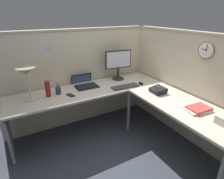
{
  "coord_description": "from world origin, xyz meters",
  "views": [
    {
      "loc": [
        -1.33,
        -1.96,
        1.81
      ],
      "look_at": [
        -0.14,
        0.17,
        0.78
      ],
      "focal_mm": 29.63,
      "sensor_mm": 36.0,
      "label": 1
    }
  ],
  "objects_px": {
    "monitor": "(118,63)",
    "pen_cup": "(58,90)",
    "desk_lamp_dome": "(26,74)",
    "office_phone": "(158,90)",
    "tissue_box": "(223,120)",
    "computer_mouse": "(141,83)",
    "thermos_flask": "(48,89)",
    "wall_clock": "(206,50)",
    "cell_phone": "(70,95)",
    "keyboard": "(125,87)",
    "book_stack": "(198,109)",
    "laptop": "(84,84)"
  },
  "relations": [
    {
      "from": "monitor",
      "to": "pen_cup",
      "type": "height_order",
      "value": "monitor"
    },
    {
      "from": "monitor",
      "to": "desk_lamp_dome",
      "type": "height_order",
      "value": "monitor"
    },
    {
      "from": "office_phone",
      "to": "tissue_box",
      "type": "xyz_separation_m",
      "value": [
        0.03,
        -0.94,
        0.01
      ]
    },
    {
      "from": "computer_mouse",
      "to": "thermos_flask",
      "type": "xyz_separation_m",
      "value": [
        -1.4,
        0.26,
        0.09
      ]
    },
    {
      "from": "tissue_box",
      "to": "computer_mouse",
      "type": "bearing_deg",
      "value": 91.84
    },
    {
      "from": "office_phone",
      "to": "wall_clock",
      "type": "relative_size",
      "value": 0.97
    },
    {
      "from": "cell_phone",
      "to": "wall_clock",
      "type": "relative_size",
      "value": 0.65
    },
    {
      "from": "pen_cup",
      "to": "desk_lamp_dome",
      "type": "bearing_deg",
      "value": -177.14
    },
    {
      "from": "monitor",
      "to": "office_phone",
      "type": "distance_m",
      "value": 0.85
    },
    {
      "from": "keyboard",
      "to": "office_phone",
      "type": "height_order",
      "value": "office_phone"
    },
    {
      "from": "monitor",
      "to": "computer_mouse",
      "type": "distance_m",
      "value": 0.52
    },
    {
      "from": "monitor",
      "to": "wall_clock",
      "type": "height_order",
      "value": "wall_clock"
    },
    {
      "from": "cell_phone",
      "to": "wall_clock",
      "type": "height_order",
      "value": "wall_clock"
    },
    {
      "from": "keyboard",
      "to": "book_stack",
      "type": "height_order",
      "value": "book_stack"
    },
    {
      "from": "tissue_box",
      "to": "pen_cup",
      "type": "bearing_deg",
      "value": 129.09
    },
    {
      "from": "thermos_flask",
      "to": "tissue_box",
      "type": "relative_size",
      "value": 1.83
    },
    {
      "from": "computer_mouse",
      "to": "wall_clock",
      "type": "bearing_deg",
      "value": -63.7
    },
    {
      "from": "pen_cup",
      "to": "thermos_flask",
      "type": "distance_m",
      "value": 0.15
    },
    {
      "from": "computer_mouse",
      "to": "cell_phone",
      "type": "relative_size",
      "value": 0.72
    },
    {
      "from": "computer_mouse",
      "to": "pen_cup",
      "type": "relative_size",
      "value": 0.58
    },
    {
      "from": "cell_phone",
      "to": "book_stack",
      "type": "distance_m",
      "value": 1.65
    },
    {
      "from": "keyboard",
      "to": "computer_mouse",
      "type": "xyz_separation_m",
      "value": [
        0.29,
        -0.02,
        0.01
      ]
    },
    {
      "from": "book_stack",
      "to": "laptop",
      "type": "bearing_deg",
      "value": 121.35
    },
    {
      "from": "book_stack",
      "to": "thermos_flask",
      "type": "bearing_deg",
      "value": 138.98
    },
    {
      "from": "computer_mouse",
      "to": "pen_cup",
      "type": "height_order",
      "value": "pen_cup"
    },
    {
      "from": "laptop",
      "to": "cell_phone",
      "type": "height_order",
      "value": "laptop"
    },
    {
      "from": "desk_lamp_dome",
      "to": "tissue_box",
      "type": "distance_m",
      "value": 2.32
    },
    {
      "from": "keyboard",
      "to": "monitor",
      "type": "bearing_deg",
      "value": 78.37
    },
    {
      "from": "computer_mouse",
      "to": "office_phone",
      "type": "height_order",
      "value": "office_phone"
    },
    {
      "from": "pen_cup",
      "to": "tissue_box",
      "type": "height_order",
      "value": "pen_cup"
    },
    {
      "from": "office_phone",
      "to": "desk_lamp_dome",
      "type": "bearing_deg",
      "value": 158.55
    },
    {
      "from": "keyboard",
      "to": "laptop",
      "type": "bearing_deg",
      "value": 145.27
    },
    {
      "from": "monitor",
      "to": "tissue_box",
      "type": "distance_m",
      "value": 1.76
    },
    {
      "from": "wall_clock",
      "to": "office_phone",
      "type": "bearing_deg",
      "value": 134.43
    },
    {
      "from": "monitor",
      "to": "thermos_flask",
      "type": "height_order",
      "value": "monitor"
    },
    {
      "from": "tissue_box",
      "to": "keyboard",
      "type": "bearing_deg",
      "value": 103.9
    },
    {
      "from": "cell_phone",
      "to": "monitor",
      "type": "bearing_deg",
      "value": -2.1
    },
    {
      "from": "laptop",
      "to": "desk_lamp_dome",
      "type": "relative_size",
      "value": 0.86
    },
    {
      "from": "desk_lamp_dome",
      "to": "thermos_flask",
      "type": "height_order",
      "value": "desk_lamp_dome"
    },
    {
      "from": "computer_mouse",
      "to": "pen_cup",
      "type": "distance_m",
      "value": 1.29
    },
    {
      "from": "cell_phone",
      "to": "book_stack",
      "type": "relative_size",
      "value": 0.46
    },
    {
      "from": "wall_clock",
      "to": "cell_phone",
      "type": "bearing_deg",
      "value": 149.08
    },
    {
      "from": "desk_lamp_dome",
      "to": "wall_clock",
      "type": "distance_m",
      "value": 2.27
    },
    {
      "from": "laptop",
      "to": "book_stack",
      "type": "distance_m",
      "value": 1.68
    },
    {
      "from": "keyboard",
      "to": "pen_cup",
      "type": "height_order",
      "value": "pen_cup"
    },
    {
      "from": "desk_lamp_dome",
      "to": "office_phone",
      "type": "xyz_separation_m",
      "value": [
        1.64,
        -0.64,
        -0.33
      ]
    },
    {
      "from": "thermos_flask",
      "to": "office_phone",
      "type": "distance_m",
      "value": 1.55
    },
    {
      "from": "laptop",
      "to": "wall_clock",
      "type": "relative_size",
      "value": 1.73
    },
    {
      "from": "desk_lamp_dome",
      "to": "cell_phone",
      "type": "relative_size",
      "value": 3.09
    },
    {
      "from": "desk_lamp_dome",
      "to": "office_phone",
      "type": "distance_m",
      "value": 1.79
    }
  ]
}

